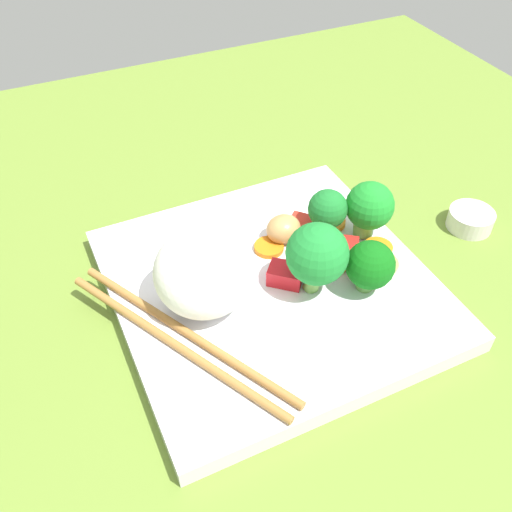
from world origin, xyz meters
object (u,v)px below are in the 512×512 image
Objects in this scene: rice_mound at (205,276)px; carrot_slice_4 at (269,247)px; square_plate at (271,287)px; broccoli_floret_3 at (370,266)px; sauce_cup at (471,220)px; chopstick_pair at (179,337)px.

rice_mound is 2.96× the size of carrot_slice_4.
carrot_slice_4 is at bearing 67.52° from square_plate.
broccoli_floret_3 is at bearing -16.74° from rice_mound.
square_plate is at bearing 179.64° from sauce_cup.
sauce_cup is at bearing 66.69° from chopstick_pair.
broccoli_floret_3 is at bearing -164.63° from sauce_cup.
broccoli_floret_3 is 1.81× the size of carrot_slice_4.
sauce_cup is at bearing -10.42° from carrot_slice_4.
carrot_slice_4 is (1.66, 4.00, 1.22)cm from square_plate.
sauce_cup reaches higher than square_plate.
rice_mound reaches higher than broccoli_floret_3.
carrot_slice_4 is at bearing 28.36° from rice_mound.
carrot_slice_4 reaches higher than sauce_cup.
carrot_slice_4 is at bearing 123.84° from broccoli_floret_3.
sauce_cup is at bearing 15.37° from broccoli_floret_3.
chopstick_pair is at bearing -174.96° from sauce_cup.
rice_mound is 1.64× the size of broccoli_floret_3.
chopstick_pair reaches higher than carrot_slice_4.
carrot_slice_4 is at bearing 169.58° from sauce_cup.
broccoli_floret_3 is 10.91cm from carrot_slice_4.
chopstick_pair is 34.73cm from sauce_cup.
broccoli_floret_3 reaches higher than sauce_cup.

